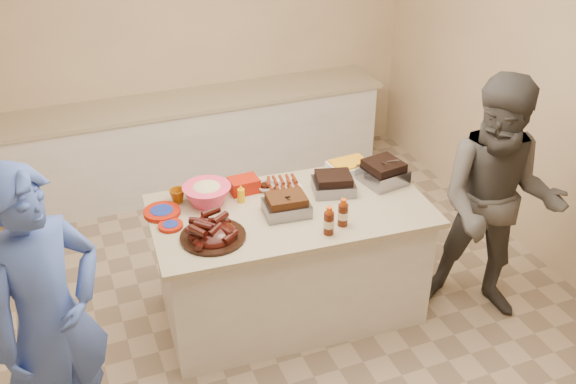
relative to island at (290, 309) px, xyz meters
name	(u,v)px	position (x,y,z in m)	size (l,w,h in m)	color
room	(281,319)	(-0.10, -0.07, 0.00)	(4.50, 5.00, 2.70)	beige
back_counter	(200,141)	(-0.10, 2.13, 0.45)	(3.60, 0.64, 0.90)	silver
island	(290,309)	(0.00, 0.00, 0.00)	(1.87, 0.98, 0.89)	silver
rib_platter	(213,238)	(-0.58, -0.15, 0.89)	(0.42, 0.42, 0.17)	#380C07
pulled_pork_tray	(286,214)	(-0.05, -0.05, 0.89)	(0.30, 0.22, 0.09)	#47230F
brisket_tray	(333,192)	(0.36, 0.10, 0.89)	(0.29, 0.24, 0.09)	black
roasting_pan	(382,182)	(0.75, 0.09, 0.89)	(0.28, 0.28, 0.11)	gray
coleslaw_bowl	(208,203)	(-0.50, 0.27, 0.89)	(0.33, 0.33, 0.23)	#F53962
sausage_plate	(283,190)	(0.04, 0.24, 0.89)	(0.28, 0.28, 0.05)	silver
mac_cheese_dish	(349,170)	(0.60, 0.34, 0.89)	(0.30, 0.22, 0.08)	#F6AA18
bbq_bottle_a	(328,233)	(0.11, -0.37, 0.89)	(0.07, 0.07, 0.20)	#44180A
bbq_bottle_b	(342,225)	(0.23, -0.31, 0.89)	(0.07, 0.07, 0.19)	#44180A
mustard_bottle	(241,202)	(-0.28, 0.20, 0.89)	(0.05, 0.05, 0.13)	#EDB309
sauce_bowl	(266,190)	(-0.07, 0.30, 0.89)	(0.14, 0.04, 0.14)	silver
plate_stack_large	(162,214)	(-0.82, 0.25, 0.89)	(0.24, 0.24, 0.03)	#9B1606
plate_stack_small	(171,227)	(-0.80, 0.07, 0.89)	(0.16, 0.16, 0.02)	#9B1606
plastic_cup	(178,202)	(-0.69, 0.36, 0.89)	(0.11, 0.10, 0.11)	#8D4E07
basket_stack	(244,191)	(-0.22, 0.33, 0.89)	(0.20, 0.15, 0.10)	#9B1606
guest_gray	(478,306)	(1.32, -0.48, 0.00)	(0.88, 1.80, 0.68)	#4E4B46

